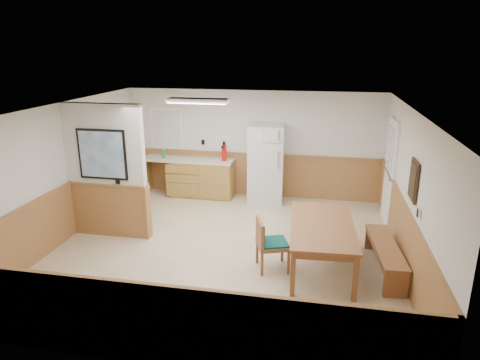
% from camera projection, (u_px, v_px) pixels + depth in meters
% --- Properties ---
extents(ground, '(6.00, 6.00, 0.00)m').
position_uv_depth(ground, '(224.00, 249.00, 7.61)').
color(ground, tan).
rests_on(ground, ground).
extents(ceiling, '(6.00, 6.00, 0.02)m').
position_uv_depth(ceiling, '(223.00, 108.00, 6.87)').
color(ceiling, white).
rests_on(ceiling, back_wall).
extents(back_wall, '(6.00, 0.02, 2.50)m').
position_uv_depth(back_wall, '(252.00, 144.00, 10.05)').
color(back_wall, silver).
rests_on(back_wall, ground).
extents(right_wall, '(0.02, 6.00, 2.50)m').
position_uv_depth(right_wall, '(410.00, 193.00, 6.69)').
color(right_wall, silver).
rests_on(right_wall, ground).
extents(left_wall, '(0.02, 6.00, 2.50)m').
position_uv_depth(left_wall, '(63.00, 173.00, 7.79)').
color(left_wall, silver).
rests_on(left_wall, ground).
extents(wainscot_back, '(6.00, 0.04, 1.00)m').
position_uv_depth(wainscot_back, '(252.00, 175.00, 10.26)').
color(wainscot_back, '#A36341').
rests_on(wainscot_back, ground).
extents(wainscot_right, '(0.04, 6.00, 1.00)m').
position_uv_depth(wainscot_right, '(403.00, 237.00, 6.92)').
color(wainscot_right, '#A36341').
rests_on(wainscot_right, ground).
extents(wainscot_left, '(0.04, 6.00, 1.00)m').
position_uv_depth(wainscot_left, '(69.00, 211.00, 8.01)').
color(wainscot_left, '#A36341').
rests_on(wainscot_left, ground).
extents(partition_wall, '(1.50, 0.20, 2.50)m').
position_uv_depth(partition_wall, '(106.00, 173.00, 7.84)').
color(partition_wall, silver).
rests_on(partition_wall, ground).
extents(kitchen_counter, '(2.20, 0.61, 1.00)m').
position_uv_depth(kitchen_counter, '(200.00, 177.00, 10.21)').
color(kitchen_counter, '#A97F3B').
rests_on(kitchen_counter, ground).
extents(exterior_door, '(0.07, 1.02, 2.15)m').
position_uv_depth(exterior_door, '(389.00, 172.00, 8.54)').
color(exterior_door, white).
rests_on(exterior_door, ground).
extents(kitchen_window, '(0.80, 0.04, 1.00)m').
position_uv_depth(kitchen_window, '(167.00, 129.00, 10.32)').
color(kitchen_window, white).
rests_on(kitchen_window, back_wall).
extents(wall_painting, '(0.04, 0.50, 0.60)m').
position_uv_depth(wall_painting, '(413.00, 180.00, 6.33)').
color(wall_painting, '#332114').
rests_on(wall_painting, right_wall).
extents(fluorescent_fixture, '(1.20, 0.30, 0.09)m').
position_uv_depth(fluorescent_fixture, '(198.00, 101.00, 8.25)').
color(fluorescent_fixture, white).
rests_on(fluorescent_fixture, ceiling).
extents(refrigerator, '(0.83, 0.75, 1.79)m').
position_uv_depth(refrigerator, '(266.00, 164.00, 9.74)').
color(refrigerator, silver).
rests_on(refrigerator, ground).
extents(dining_table, '(1.09, 2.03, 0.75)m').
position_uv_depth(dining_table, '(322.00, 229.00, 6.80)').
color(dining_table, '#945C36').
rests_on(dining_table, ground).
extents(dining_bench, '(0.49, 1.67, 0.45)m').
position_uv_depth(dining_bench, '(385.00, 251.00, 6.78)').
color(dining_bench, '#945C36').
rests_on(dining_bench, ground).
extents(dining_chair, '(0.79, 0.65, 0.85)m').
position_uv_depth(dining_chair, '(267.00, 241.00, 6.80)').
color(dining_chair, '#945C36').
rests_on(dining_chair, ground).
extents(fire_extinguisher, '(0.15, 0.15, 0.46)m').
position_uv_depth(fire_extinguisher, '(224.00, 152.00, 9.91)').
color(fire_extinguisher, red).
rests_on(fire_extinguisher, kitchen_counter).
extents(soap_bottle, '(0.06, 0.06, 0.20)m').
position_uv_depth(soap_bottle, '(164.00, 154.00, 10.17)').
color(soap_bottle, '#198E3E').
rests_on(soap_bottle, kitchen_counter).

